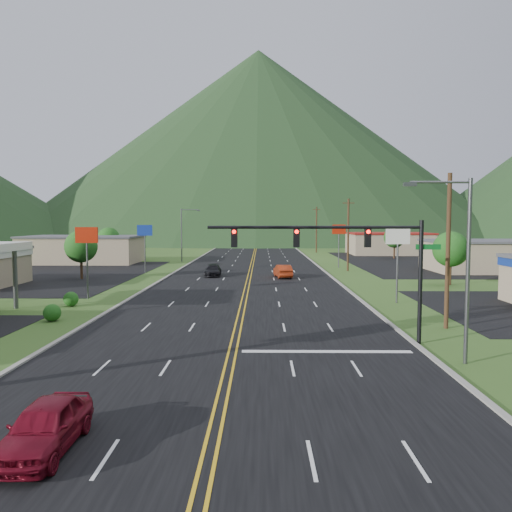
{
  "coord_description": "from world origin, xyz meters",
  "views": [
    {
      "loc": [
        1.55,
        -14.03,
        6.97
      ],
      "look_at": [
        1.15,
        20.76,
        4.5
      ],
      "focal_mm": 35.0,
      "sensor_mm": 36.0,
      "label": 1
    }
  ],
  "objects_px": {
    "car_dark_mid": "(213,271)",
    "car_red_far": "(283,271)",
    "traffic_signal": "(349,250)",
    "car_red_near": "(45,428)",
    "streetlight_west": "(183,231)",
    "streetlight_east": "(462,258)"
  },
  "relations": [
    {
      "from": "car_dark_mid",
      "to": "car_red_far",
      "type": "xyz_separation_m",
      "value": [
        8.7,
        -1.52,
        0.08
      ]
    },
    {
      "from": "traffic_signal",
      "to": "car_red_near",
      "type": "height_order",
      "value": "traffic_signal"
    },
    {
      "from": "traffic_signal",
      "to": "streetlight_west",
      "type": "relative_size",
      "value": 1.46
    },
    {
      "from": "streetlight_west",
      "to": "car_dark_mid",
      "type": "distance_m",
      "value": 23.34
    },
    {
      "from": "streetlight_west",
      "to": "streetlight_east",
      "type": "bearing_deg",
      "value": -69.14
    },
    {
      "from": "streetlight_east",
      "to": "car_red_far",
      "type": "height_order",
      "value": "streetlight_east"
    },
    {
      "from": "streetlight_west",
      "to": "car_dark_mid",
      "type": "xyz_separation_m",
      "value": [
        7.12,
        -21.77,
        -4.49
      ]
    },
    {
      "from": "traffic_signal",
      "to": "car_red_far",
      "type": "relative_size",
      "value": 2.77
    },
    {
      "from": "streetlight_west",
      "to": "car_dark_mid",
      "type": "height_order",
      "value": "streetlight_west"
    },
    {
      "from": "traffic_signal",
      "to": "car_dark_mid",
      "type": "distance_m",
      "value": 36.27
    },
    {
      "from": "streetlight_east",
      "to": "car_red_near",
      "type": "bearing_deg",
      "value": -149.45
    },
    {
      "from": "car_red_near",
      "to": "car_dark_mid",
      "type": "xyz_separation_m",
      "value": [
        0.41,
        47.76,
        -0.06
      ]
    },
    {
      "from": "car_red_near",
      "to": "car_dark_mid",
      "type": "height_order",
      "value": "car_red_near"
    },
    {
      "from": "car_red_far",
      "to": "car_red_near",
      "type": "bearing_deg",
      "value": 70.77
    },
    {
      "from": "traffic_signal",
      "to": "car_dark_mid",
      "type": "bearing_deg",
      "value": 107.88
    },
    {
      "from": "streetlight_east",
      "to": "streetlight_west",
      "type": "xyz_separation_m",
      "value": [
        -22.86,
        60.0,
        0.0
      ]
    },
    {
      "from": "streetlight_east",
      "to": "car_red_near",
      "type": "xyz_separation_m",
      "value": [
        -16.15,
        -9.53,
        -4.43
      ]
    },
    {
      "from": "traffic_signal",
      "to": "streetlight_east",
      "type": "relative_size",
      "value": 1.46
    },
    {
      "from": "streetlight_east",
      "to": "car_red_near",
      "type": "relative_size",
      "value": 2.03
    },
    {
      "from": "streetlight_east",
      "to": "car_dark_mid",
      "type": "height_order",
      "value": "streetlight_east"
    },
    {
      "from": "car_red_near",
      "to": "car_red_far",
      "type": "bearing_deg",
      "value": 78.51
    },
    {
      "from": "traffic_signal",
      "to": "car_red_far",
      "type": "bearing_deg",
      "value": 94.09
    }
  ]
}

